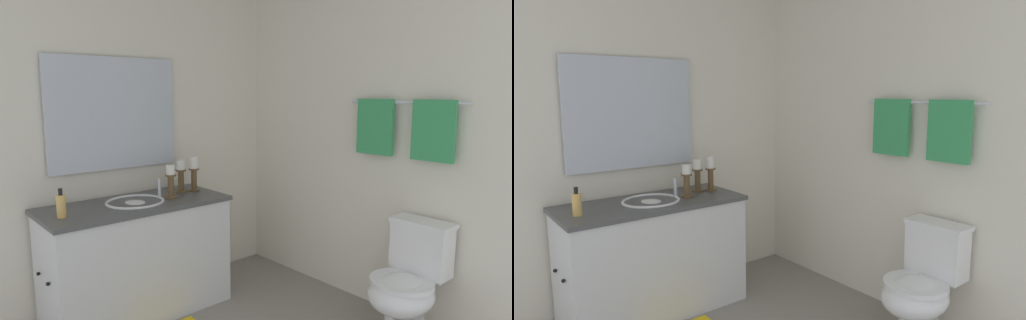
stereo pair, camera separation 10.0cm
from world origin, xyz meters
TOP-DOWN VIEW (x-y plane):
  - wall_back at (0.00, 1.45)m, footprint 2.59×0.04m
  - wall_left at (-1.29, 0.00)m, footprint 0.04×2.90m
  - vanity_cabinet at (-0.97, 0.06)m, footprint 0.58×1.26m
  - sink_basin at (-0.97, 0.06)m, footprint 0.40×0.40m
  - mirror at (-1.25, 0.06)m, footprint 0.02×0.95m
  - candle_holder_tall at (-1.01, 0.57)m, footprint 0.09×0.09m
  - candle_holder_short at (-1.04, 0.47)m, footprint 0.09×0.09m
  - candle_holder_mid at (-0.92, 0.31)m, footprint 0.09×0.09m
  - soap_bottle at (-0.91, -0.45)m, footprint 0.06×0.06m
  - toilet at (0.47, 1.17)m, footprint 0.39×0.54m
  - towel_bar at (0.27, 1.39)m, footprint 0.85×0.02m
  - towel_near_vanity at (0.05, 1.37)m, footprint 0.28×0.03m
  - towel_center at (0.48, 1.37)m, footprint 0.28×0.03m

SIDE VIEW (x-z plane):
  - toilet at x=0.47m, z-range -0.01..0.74m
  - vanity_cabinet at x=-0.97m, z-range 0.00..0.81m
  - sink_basin at x=-0.97m, z-range 0.64..0.89m
  - soap_bottle at x=-0.91m, z-range 0.79..0.97m
  - candle_holder_mid at x=-0.92m, z-range 0.81..1.05m
  - candle_holder_short at x=-1.04m, z-range 0.81..1.06m
  - candle_holder_tall at x=-1.01m, z-range 0.81..1.08m
  - wall_back at x=0.00m, z-range 0.00..2.45m
  - wall_left at x=-1.29m, z-range 0.00..2.45m
  - towel_center at x=0.48m, z-range 1.13..1.51m
  - towel_near_vanity at x=0.05m, z-range 1.13..1.51m
  - mirror at x=-1.25m, z-range 1.00..1.81m
  - towel_bar at x=0.27m, z-range 1.48..1.50m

